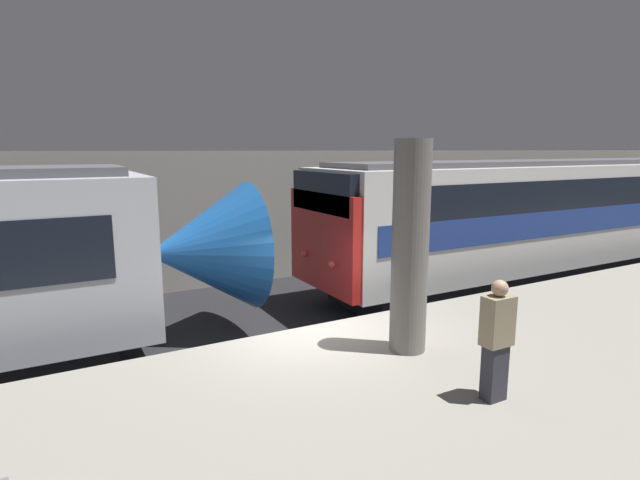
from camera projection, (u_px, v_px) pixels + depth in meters
The scene contains 6 objects.
ground_plane at pixel (307, 378), 9.03m from camera, with size 120.00×120.00×0.00m, color black.
platform at pixel (399, 422), 6.64m from camera, with size 40.00×5.32×1.00m.
station_rear_barrier at pixel (199, 221), 14.59m from camera, with size 50.00×0.15×4.04m.
support_pillar_near at pixel (410, 248), 7.54m from camera, with size 0.56×0.56×3.25m.
train_boxy at pixel (571, 216), 16.37m from camera, with size 18.97×3.11×3.76m.
person_waiting at pixel (497, 338), 6.12m from camera, with size 0.38×0.24×1.54m.
Camera 1 is at (-3.87, -7.50, 4.08)m, focal length 28.00 mm.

